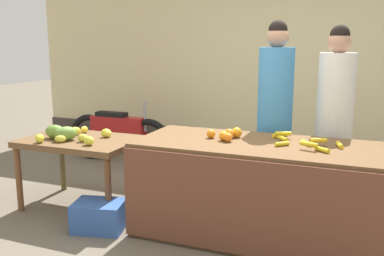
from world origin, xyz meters
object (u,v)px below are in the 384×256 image
Objects in this scene: parked_motorcycle at (118,134)px; vendor_woman_blue_shirt at (275,116)px; vendor_woman_white_shirt at (334,122)px; produce_sack at (190,170)px; produce_crate at (99,216)px.

vendor_woman_blue_shirt is at bearing -20.75° from parked_motorcycle.
produce_sack is (-1.54, 0.14, -0.69)m from vendor_woman_white_shirt.
produce_crate is (-1.89, -1.17, -0.79)m from vendor_woman_white_shirt.
vendor_woman_blue_shirt is 1.91m from produce_crate.
vendor_woman_blue_shirt reaches higher than parked_motorcycle.
vendor_woman_white_shirt reaches higher than produce_sack.
parked_motorcycle is 2.25m from produce_crate.
vendor_woman_white_shirt is 1.13× the size of parked_motorcycle.
produce_crate is at bearing -148.20° from vendor_woman_white_shirt.
vendor_woman_white_shirt is at bearing -5.37° from produce_sack.
vendor_woman_white_shirt is at bearing 31.80° from produce_crate.
produce_crate is at bearing -140.02° from vendor_woman_blue_shirt.
parked_motorcycle is 3.64× the size of produce_crate.
produce_sack is at bearing -26.88° from parked_motorcycle.
produce_sack is (-0.98, 0.20, -0.72)m from vendor_woman_blue_shirt.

